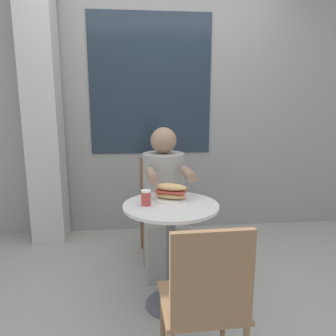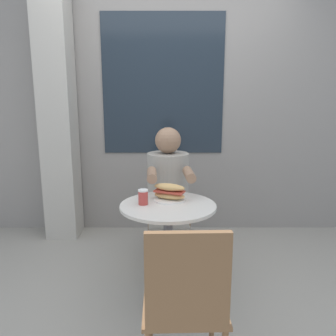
{
  "view_description": "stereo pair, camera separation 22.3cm",
  "coord_description": "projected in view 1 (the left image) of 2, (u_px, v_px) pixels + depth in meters",
  "views": [
    {
      "loc": [
        -0.22,
        -1.99,
        1.38
      ],
      "look_at": [
        0.0,
        0.18,
        0.92
      ],
      "focal_mm": 35.0,
      "sensor_mm": 36.0,
      "label": 1
    },
    {
      "loc": [
        -0.0,
        -2.0,
        1.38
      ],
      "look_at": [
        0.0,
        0.18,
        0.92
      ],
      "focal_mm": 35.0,
      "sensor_mm": 36.0,
      "label": 2
    }
  ],
  "objects": [
    {
      "name": "ground_plane",
      "position": [
        171.0,
        305.0,
        2.24
      ],
      "size": [
        8.0,
        8.0,
        0.0
      ],
      "primitive_type": "plane",
      "color": "gray"
    },
    {
      "name": "storefront_wall",
      "position": [
        155.0,
        97.0,
        3.35
      ],
      "size": [
        8.0,
        0.09,
        2.8
      ],
      "color": "gray",
      "rests_on": "ground_plane"
    },
    {
      "name": "lattice_pillar",
      "position": [
        43.0,
        119.0,
        3.08
      ],
      "size": [
        0.31,
        0.31,
        2.4
      ],
      "color": "#B2ADA3",
      "rests_on": "ground_plane"
    },
    {
      "name": "cafe_table",
      "position": [
        171.0,
        234.0,
        2.14
      ],
      "size": [
        0.62,
        0.62,
        0.72
      ],
      "color": "beige",
      "rests_on": "ground_plane"
    },
    {
      "name": "diner_chair",
      "position": [
        160.0,
        197.0,
        2.95
      ],
      "size": [
        0.4,
        0.4,
        0.87
      ],
      "rotation": [
        0.0,
        0.0,
        3.2
      ],
      "color": "brown",
      "rests_on": "ground_plane"
    },
    {
      "name": "seated_diner",
      "position": [
        164.0,
        210.0,
        2.61
      ],
      "size": [
        0.35,
        0.6,
        1.17
      ],
      "rotation": [
        0.0,
        0.0,
        3.2
      ],
      "color": "gray",
      "rests_on": "ground_plane"
    },
    {
      "name": "empty_chair_across",
      "position": [
        206.0,
        297.0,
        1.44
      ],
      "size": [
        0.39,
        0.39,
        0.87
      ],
      "rotation": [
        0.0,
        0.0,
        0.03
      ],
      "color": "brown",
      "rests_on": "ground_plane"
    },
    {
      "name": "sandwich_on_plate",
      "position": [
        171.0,
        193.0,
        2.18
      ],
      "size": [
        0.23,
        0.21,
        0.11
      ],
      "rotation": [
        0.0,
        0.0,
        -0.38
      ],
      "color": "white",
      "rests_on": "cafe_table"
    },
    {
      "name": "drink_cup",
      "position": [
        146.0,
        197.0,
        2.07
      ],
      "size": [
        0.06,
        0.06,
        0.1
      ],
      "color": "#B73D38",
      "rests_on": "cafe_table"
    }
  ]
}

